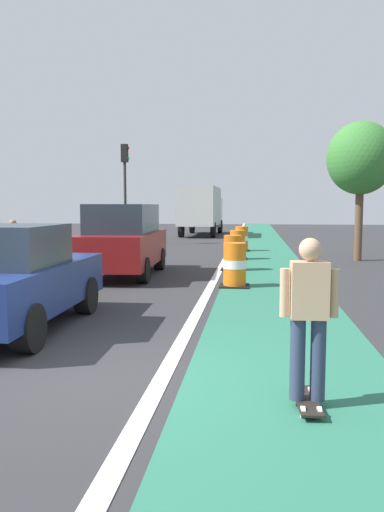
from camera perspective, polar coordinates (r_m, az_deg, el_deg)
The scene contains 14 objects.
ground_plane at distance 6.30m, azimuth -11.64°, elevation -12.93°, with size 100.00×100.00×0.00m, color #2D2D30.
bike_lane_strip at distance 17.77m, azimuth 8.38°, elevation -0.84°, with size 2.50×80.00×0.01m, color #286B51.
lane_divider_stripe at distance 17.80m, azimuth 3.55°, elevation -0.78°, with size 0.20×80.00×0.01m, color silver.
skateboarder_on_lane at distance 5.13m, azimuth 12.96°, elevation -6.69°, with size 0.57×0.81×1.69m.
parked_sedan_nearest at distance 8.65m, azimuth -19.78°, elevation -2.41°, with size 1.98×4.13×1.70m.
parked_suv_second at distance 14.63m, azimuth -7.70°, elevation 1.84°, with size 2.05×4.66×2.04m.
traffic_barrel_front at distance 12.57m, azimuth 4.81°, elevation -1.06°, with size 0.73×0.73×1.09m.
traffic_barrel_mid at distance 15.78m, azimuth 4.60°, elevation 0.31°, with size 0.73×0.73×1.09m.
traffic_barrel_back at distance 19.03m, azimuth 5.13°, elevation 1.22°, with size 0.73×0.73×1.09m.
traffic_barrel_far at distance 22.57m, azimuth 5.59°, elevation 1.91°, with size 0.73×0.73×1.09m.
delivery_truck_down_block at distance 34.45m, azimuth 1.07°, elevation 5.40°, with size 2.47×7.64×3.23m.
traffic_light_corner at distance 26.34m, azimuth -7.53°, elevation 8.88°, with size 0.41×0.32×5.10m.
pedestrian_crossing at distance 15.39m, azimuth -19.40°, elevation 1.11°, with size 0.34×0.20×1.61m.
street_tree_sidewalk at distance 19.46m, azimuth 18.42°, elevation 10.30°, with size 2.40×2.40×5.00m.
Camera 1 is at (1.93, -5.66, 2.00)m, focal length 35.63 mm.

